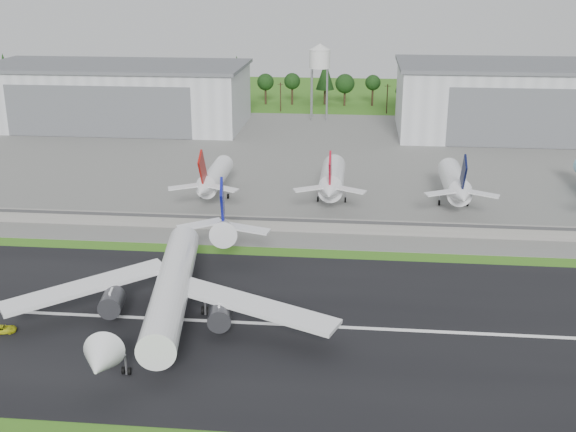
# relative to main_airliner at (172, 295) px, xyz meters

# --- Properties ---
(ground) EXTENTS (600.00, 600.00, 0.00)m
(ground) POSITION_rel_main_airliner_xyz_m (19.13, -9.57, -4.89)
(ground) COLOR #256B19
(ground) RESTS_ON ground
(runway) EXTENTS (320.00, 60.00, 0.10)m
(runway) POSITION_rel_main_airliner_xyz_m (19.13, 0.43, -4.84)
(runway) COLOR black
(runway) RESTS_ON ground
(runway_centerline) EXTENTS (220.00, 1.00, 0.02)m
(runway_centerline) POSITION_rel_main_airliner_xyz_m (19.13, 0.43, -4.78)
(runway_centerline) COLOR white
(runway_centerline) RESTS_ON runway
(apron) EXTENTS (320.00, 150.00, 0.10)m
(apron) POSITION_rel_main_airliner_xyz_m (19.13, 110.43, -4.84)
(apron) COLOR slate
(apron) RESTS_ON ground
(blast_fence) EXTENTS (240.00, 0.61, 3.50)m
(blast_fence) POSITION_rel_main_airliner_xyz_m (19.13, 45.42, -3.09)
(blast_fence) COLOR gray
(blast_fence) RESTS_ON ground
(hangar_west) EXTENTS (97.00, 44.00, 23.20)m
(hangar_west) POSITION_rel_main_airliner_xyz_m (-60.87, 155.35, 6.74)
(hangar_west) COLOR silver
(hangar_west) RESTS_ON ground
(hangar_east) EXTENTS (102.00, 47.00, 25.20)m
(hangar_east) POSITION_rel_main_airliner_xyz_m (94.13, 155.35, 7.73)
(hangar_east) COLOR silver
(hangar_east) RESTS_ON ground
(water_tower) EXTENTS (8.40, 8.40, 29.40)m
(water_tower) POSITION_rel_main_airliner_xyz_m (14.13, 175.43, 19.66)
(water_tower) COLOR #99999E
(water_tower) RESTS_ON ground
(utility_poles) EXTENTS (230.00, 3.00, 12.00)m
(utility_poles) POSITION_rel_main_airliner_xyz_m (19.13, 190.43, -4.89)
(utility_poles) COLOR black
(utility_poles) RESTS_ON ground
(treeline) EXTENTS (320.00, 16.00, 22.00)m
(treeline) POSITION_rel_main_airliner_xyz_m (19.13, 205.43, -4.89)
(treeline) COLOR black
(treeline) RESTS_ON ground
(main_airliner) EXTENTS (56.67, 59.19, 18.17)m
(main_airliner) POSITION_rel_main_airliner_xyz_m (0.00, 0.00, 0.00)
(main_airliner) COLOR white
(main_airliner) RESTS_ON runway
(ground_vehicle) EXTENTS (4.77, 3.07, 1.22)m
(ground_vehicle) POSITION_rel_main_airliner_xyz_m (-26.70, -7.01, -4.18)
(ground_vehicle) COLOR #D0D419
(ground_vehicle) RESTS_ON runway
(parked_jet_red_a) EXTENTS (7.36, 31.29, 16.36)m
(parked_jet_red_a) POSITION_rel_main_airliner_xyz_m (-6.49, 66.94, 0.99)
(parked_jet_red_a) COLOR white
(parked_jet_red_a) RESTS_ON ground
(parked_jet_red_b) EXTENTS (7.36, 31.29, 16.85)m
(parked_jet_red_b) POSITION_rel_main_airliner_xyz_m (23.82, 67.02, 1.44)
(parked_jet_red_b) COLOR white
(parked_jet_red_b) RESTS_ON ground
(parked_jet_navy) EXTENTS (7.36, 31.29, 16.78)m
(parked_jet_navy) POSITION_rel_main_airliner_xyz_m (54.39, 67.01, 1.37)
(parked_jet_navy) COLOR white
(parked_jet_navy) RESTS_ON ground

